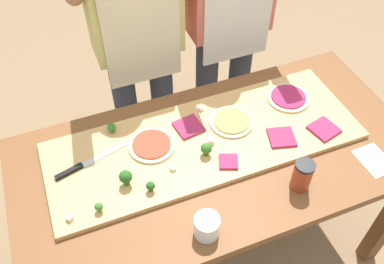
{
  "coord_description": "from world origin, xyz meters",
  "views": [
    {
      "loc": [
        -0.48,
        -0.93,
        2.09
      ],
      "look_at": [
        -0.08,
        0.08,
        0.87
      ],
      "focal_mm": 39.04,
      "sensor_mm": 36.0,
      "label": 1
    }
  ],
  "objects_px": {
    "pizza_slice_far_right": "(324,129)",
    "broccoli_floret_center_right": "(99,207)",
    "prep_table": "(217,170)",
    "cheese_crumble_c": "(201,109)",
    "cook_right": "(229,11)",
    "broccoli_floret_center_left": "(150,186)",
    "pizza_slice_near_left": "(189,127)",
    "recipe_note": "(374,160)",
    "pizza_slice_center": "(282,137)",
    "cheese_crumble_b": "(173,168)",
    "broccoli_floret_back_mid": "(207,149)",
    "pizza_slice_near_right": "(228,162)",
    "chefs_knife": "(81,166)",
    "cook_left": "(137,31)",
    "pizza_whole_tomato_red": "(152,145)",
    "pizza_whole_beet_magenta": "(288,98)",
    "broccoli_floret_front_right": "(112,128)",
    "flour_cup": "(207,227)",
    "cheese_crumble_a": "(70,218)",
    "sauce_jar": "(302,175)",
    "cheese_crumble_d": "(212,141)",
    "pizza_whole_pesto_green": "(231,122)",
    "broccoli_floret_back_left": "(126,177)"
  },
  "relations": [
    {
      "from": "pizza_whole_beet_magenta",
      "to": "cook_right",
      "type": "relative_size",
      "value": 0.11
    },
    {
      "from": "pizza_slice_far_right",
      "to": "prep_table",
      "type": "bearing_deg",
      "value": 172.39
    },
    {
      "from": "broccoli_floret_back_mid",
      "to": "pizza_slice_near_right",
      "type": "bearing_deg",
      "value": -46.11
    },
    {
      "from": "flour_cup",
      "to": "sauce_jar",
      "type": "bearing_deg",
      "value": 7.31
    },
    {
      "from": "cheese_crumble_d",
      "to": "recipe_note",
      "type": "distance_m",
      "value": 0.64
    },
    {
      "from": "pizza_slice_center",
      "to": "cook_left",
      "type": "bearing_deg",
      "value": 119.88
    },
    {
      "from": "pizza_slice_far_right",
      "to": "broccoli_floret_back_mid",
      "type": "height_order",
      "value": "broccoli_floret_back_mid"
    },
    {
      "from": "pizza_whole_beet_magenta",
      "to": "pizza_slice_near_left",
      "type": "distance_m",
      "value": 0.47
    },
    {
      "from": "broccoli_floret_front_right",
      "to": "cheese_crumble_c",
      "type": "height_order",
      "value": "broccoli_floret_front_right"
    },
    {
      "from": "broccoli_floret_front_right",
      "to": "cook_left",
      "type": "bearing_deg",
      "value": 58.81
    },
    {
      "from": "pizza_slice_center",
      "to": "pizza_slice_far_right",
      "type": "bearing_deg",
      "value": -7.51
    },
    {
      "from": "broccoli_floret_center_right",
      "to": "broccoli_floret_back_mid",
      "type": "bearing_deg",
      "value": 11.99
    },
    {
      "from": "pizza_slice_near_right",
      "to": "cheese_crumble_b",
      "type": "distance_m",
      "value": 0.21
    },
    {
      "from": "cook_left",
      "to": "cook_right",
      "type": "xyz_separation_m",
      "value": [
        0.46,
        0.0,
        0.0
      ]
    },
    {
      "from": "pizza_slice_near_left",
      "to": "cook_left",
      "type": "height_order",
      "value": "cook_left"
    },
    {
      "from": "pizza_whole_tomato_red",
      "to": "cheese_crumble_d",
      "type": "relative_size",
      "value": 8.54
    },
    {
      "from": "prep_table",
      "to": "cook_right",
      "type": "relative_size",
      "value": 0.97
    },
    {
      "from": "pizza_slice_center",
      "to": "recipe_note",
      "type": "bearing_deg",
      "value": -36.71
    },
    {
      "from": "pizza_slice_far_right",
      "to": "broccoli_floret_front_right",
      "type": "xyz_separation_m",
      "value": [
        -0.81,
        0.31,
        0.02
      ]
    },
    {
      "from": "chefs_knife",
      "to": "cheese_crumble_a",
      "type": "bearing_deg",
      "value": -111.4
    },
    {
      "from": "broccoli_floret_center_right",
      "to": "pizza_slice_near_left",
      "type": "bearing_deg",
      "value": 30.43
    },
    {
      "from": "pizza_slice_near_left",
      "to": "pizza_slice_center",
      "type": "relative_size",
      "value": 1.02
    },
    {
      "from": "pizza_whole_beet_magenta",
      "to": "cheese_crumble_b",
      "type": "height_order",
      "value": "same"
    },
    {
      "from": "pizza_whole_beet_magenta",
      "to": "broccoli_floret_back_left",
      "type": "xyz_separation_m",
      "value": [
        -0.78,
        -0.18,
        0.03
      ]
    },
    {
      "from": "cheese_crumble_b",
      "to": "recipe_note",
      "type": "distance_m",
      "value": 0.79
    },
    {
      "from": "cheese_crumble_d",
      "to": "cook_right",
      "type": "xyz_separation_m",
      "value": [
        0.34,
        0.6,
        0.17
      ]
    },
    {
      "from": "sauce_jar",
      "to": "cook_right",
      "type": "xyz_separation_m",
      "value": [
        0.11,
        0.89,
        0.13
      ]
    },
    {
      "from": "pizza_slice_near_right",
      "to": "pizza_slice_far_right",
      "type": "bearing_deg",
      "value": 1.27
    },
    {
      "from": "pizza_whole_tomato_red",
      "to": "flour_cup",
      "type": "relative_size",
      "value": 2.11
    },
    {
      "from": "prep_table",
      "to": "cheese_crumble_a",
      "type": "distance_m",
      "value": 0.62
    },
    {
      "from": "pizza_slice_far_right",
      "to": "pizza_slice_near_right",
      "type": "distance_m",
      "value": 0.44
    },
    {
      "from": "broccoli_floret_center_right",
      "to": "broccoli_floret_back_mid",
      "type": "height_order",
      "value": "broccoli_floret_back_mid"
    },
    {
      "from": "pizza_whole_pesto_green",
      "to": "broccoli_floret_center_right",
      "type": "height_order",
      "value": "broccoli_floret_center_right"
    },
    {
      "from": "prep_table",
      "to": "pizza_slice_center",
      "type": "height_order",
      "value": "pizza_slice_center"
    },
    {
      "from": "prep_table",
      "to": "cheese_crumble_c",
      "type": "distance_m",
      "value": 0.27
    },
    {
      "from": "broccoli_floret_back_mid",
      "to": "flour_cup",
      "type": "relative_size",
      "value": 0.66
    },
    {
      "from": "pizza_slice_far_right",
      "to": "cook_right",
      "type": "bearing_deg",
      "value": 99.33
    },
    {
      "from": "pizza_whole_beet_magenta",
      "to": "broccoli_floret_front_right",
      "type": "height_order",
      "value": "broccoli_floret_front_right"
    },
    {
      "from": "broccoli_floret_back_mid",
      "to": "sauce_jar",
      "type": "relative_size",
      "value": 0.45
    },
    {
      "from": "cheese_crumble_b",
      "to": "recipe_note",
      "type": "relative_size",
      "value": 0.11
    },
    {
      "from": "cheese_crumble_a",
      "to": "cheese_crumble_b",
      "type": "bearing_deg",
      "value": 9.87
    },
    {
      "from": "flour_cup",
      "to": "cheese_crumble_c",
      "type": "bearing_deg",
      "value": 69.61
    },
    {
      "from": "pizza_slice_far_right",
      "to": "recipe_note",
      "type": "xyz_separation_m",
      "value": [
        0.11,
        -0.2,
        -0.03
      ]
    },
    {
      "from": "broccoli_floret_back_mid",
      "to": "cheese_crumble_b",
      "type": "distance_m",
      "value": 0.15
    },
    {
      "from": "pizza_whole_tomato_red",
      "to": "recipe_note",
      "type": "relative_size",
      "value": 1.26
    },
    {
      "from": "pizza_slice_far_right",
      "to": "broccoli_floret_center_right",
      "type": "xyz_separation_m",
      "value": [
        -0.94,
        -0.04,
        0.02
      ]
    },
    {
      "from": "pizza_whole_beet_magenta",
      "to": "cheese_crumble_a",
      "type": "distance_m",
      "value": 1.04
    },
    {
      "from": "broccoli_floret_center_left",
      "to": "cook_right",
      "type": "relative_size",
      "value": 0.03
    },
    {
      "from": "chefs_knife",
      "to": "cook_left",
      "type": "bearing_deg",
      "value": 53.27
    },
    {
      "from": "broccoli_floret_front_right",
      "to": "recipe_note",
      "type": "relative_size",
      "value": 0.3
    }
  ]
}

